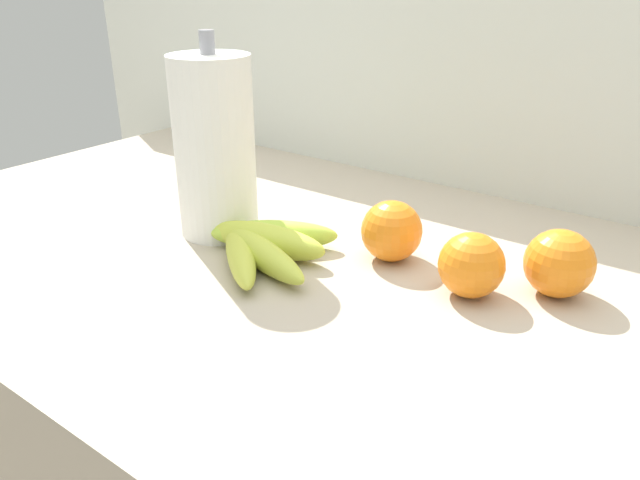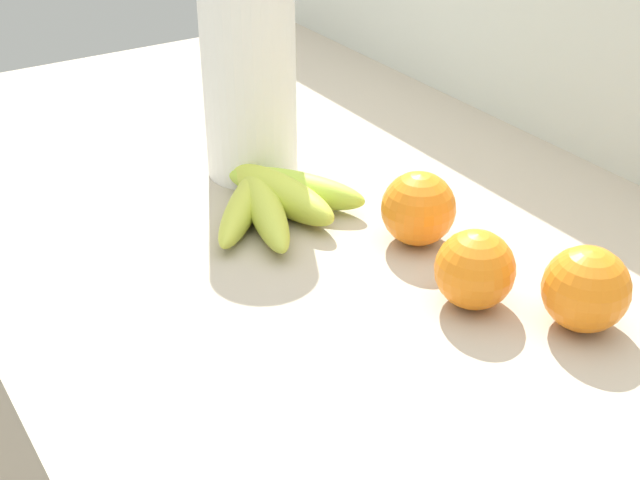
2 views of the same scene
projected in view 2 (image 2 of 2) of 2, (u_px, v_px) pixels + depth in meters
wall_back at (587, 337)px, 1.24m from camera, size 1.94×0.06×1.30m
banana_bunch at (272, 198)px, 0.98m from camera, size 0.21×0.20×0.04m
orange_right at (418, 209)px, 0.92m from camera, size 0.08×0.08×0.08m
orange_far_right at (475, 270)px, 0.82m from camera, size 0.08×0.08×0.08m
orange_back_left at (586, 289)px, 0.78m from camera, size 0.08×0.08×0.08m
paper_towel_roll at (249, 76)px, 1.02m from camera, size 0.11×0.11×0.28m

